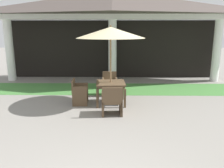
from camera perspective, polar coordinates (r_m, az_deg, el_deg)
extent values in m
cylinder|color=white|center=(12.36, -23.92, 7.51)|extent=(0.39, 0.39, 2.91)
cylinder|color=white|center=(11.23, 0.11, 8.17)|extent=(0.39, 0.39, 2.91)
cylinder|color=white|center=(12.23, 24.40, 7.41)|extent=(0.39, 0.39, 2.91)
cube|color=white|center=(11.20, 0.12, 16.22)|extent=(10.78, 0.70, 0.24)
pyramid|color=#514742|center=(11.25, 0.12, 19.47)|extent=(11.18, 3.10, 1.04)
cube|color=black|center=(12.13, 0.17, 8.55)|extent=(10.58, 0.16, 2.91)
cube|color=#47843D|center=(9.82, -0.03, -1.18)|extent=(12.98, 2.00, 0.01)
cube|color=brown|center=(7.74, -0.34, 0.26)|extent=(1.01, 1.01, 0.05)
cube|color=brown|center=(7.75, -0.34, -0.19)|extent=(0.93, 0.93, 0.07)
cube|color=brown|center=(7.41, -3.63, -3.61)|extent=(0.07, 0.07, 0.62)
cube|color=brown|center=(7.44, 3.19, -3.53)|extent=(0.07, 0.07, 0.62)
cube|color=brown|center=(8.26, -3.51, -1.83)|extent=(0.07, 0.07, 0.62)
cube|color=brown|center=(8.29, 2.61, -1.77)|extent=(0.07, 0.07, 0.62)
cube|color=#2D2D2D|center=(7.92, -0.33, -4.54)|extent=(0.51, 0.51, 0.07)
cylinder|color=olive|center=(7.65, -0.34, 3.55)|extent=(0.05, 0.05, 2.33)
cone|color=beige|center=(7.54, -0.36, 12.57)|extent=(2.22, 2.22, 0.35)
sphere|color=olive|center=(7.54, -0.36, 14.13)|extent=(0.06, 0.06, 0.06)
cube|color=brown|center=(7.84, -7.82, -1.98)|extent=(0.52, 0.60, 0.07)
cube|color=silver|center=(7.83, -7.83, -1.56)|extent=(0.48, 0.55, 0.05)
cube|color=brown|center=(7.81, -9.50, -0.33)|extent=(0.09, 0.57, 0.40)
cube|color=brown|center=(8.12, -7.63, -2.02)|extent=(0.49, 0.09, 0.67)
cube|color=brown|center=(7.61, -7.98, -3.08)|extent=(0.49, 0.09, 0.67)
cube|color=brown|center=(8.13, -6.09, -3.01)|extent=(0.06, 0.06, 0.38)
cube|color=brown|center=(7.64, -6.33, -4.09)|extent=(0.06, 0.06, 0.38)
cube|color=brown|center=(8.17, -9.11, -3.02)|extent=(0.06, 0.06, 0.38)
cube|color=brown|center=(7.68, -9.54, -4.10)|extent=(0.06, 0.06, 0.38)
cube|color=brown|center=(6.83, -0.03, -4.17)|extent=(0.61, 0.60, 0.07)
cube|color=silver|center=(6.81, -0.03, -3.69)|extent=(0.56, 0.55, 0.05)
cube|color=brown|center=(6.51, 0.06, -2.76)|extent=(0.58, 0.09, 0.43)
cube|color=brown|center=(6.85, -2.30, -4.87)|extent=(0.09, 0.57, 0.65)
cube|color=brown|center=(6.87, 2.23, -4.82)|extent=(0.09, 0.57, 0.65)
cube|color=brown|center=(7.14, -2.23, -5.28)|extent=(0.06, 0.06, 0.38)
cube|color=brown|center=(7.16, 1.99, -5.23)|extent=(0.06, 0.06, 0.38)
cube|color=brown|center=(6.66, -2.22, -6.68)|extent=(0.06, 0.06, 0.38)
cube|color=brown|center=(6.68, 2.32, -6.61)|extent=(0.06, 0.06, 0.38)
cube|color=brown|center=(8.80, -0.57, -0.15)|extent=(0.56, 0.53, 0.07)
cube|color=silver|center=(8.78, -0.57, 0.23)|extent=(0.52, 0.49, 0.05)
cube|color=brown|center=(8.97, -0.62, 1.74)|extent=(0.54, 0.09, 0.43)
cube|color=brown|center=(8.83, 1.04, -0.65)|extent=(0.09, 0.50, 0.67)
cube|color=brown|center=(8.81, -2.19, -0.68)|extent=(0.09, 0.50, 0.67)
cube|color=brown|center=(8.65, 1.07, -1.93)|extent=(0.06, 0.06, 0.38)
cube|color=brown|center=(8.63, -2.12, -1.96)|extent=(0.06, 0.06, 0.38)
cube|color=brown|center=(9.08, 0.91, -1.19)|extent=(0.06, 0.06, 0.38)
cube|color=brown|center=(9.06, -2.13, -1.22)|extent=(0.06, 0.06, 0.38)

